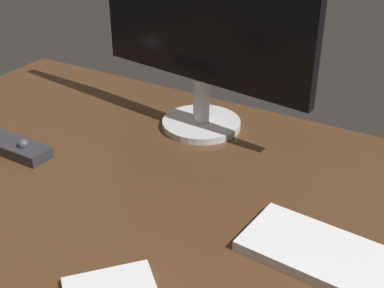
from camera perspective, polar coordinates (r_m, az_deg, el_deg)
desk at (r=97.02cm, az=-3.39°, el=-5.78°), size 140.00×84.00×2.00cm
monitor at (r=110.41cm, az=1.12°, el=12.55°), size 51.75×17.64×41.45cm
keyboard at (r=82.51cm, az=19.96°, el=-13.53°), size 43.64×16.14×1.73cm
media_remote at (r=114.47cm, az=-18.76°, el=-0.26°), size 17.51×6.03×3.90cm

